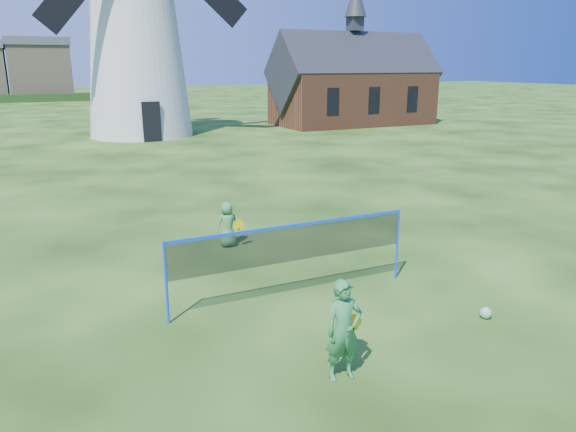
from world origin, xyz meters
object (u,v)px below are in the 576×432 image
(player_girl, at_px, (344,330))
(chapel, at_px, (353,86))
(windmill, at_px, (135,25))
(badminton_net, at_px, (293,244))
(player_boy, at_px, (228,224))
(play_ball, at_px, (486,313))

(player_girl, bearing_deg, chapel, 64.08)
(windmill, height_order, chapel, windmill)
(windmill, relative_size, player_girl, 12.32)
(chapel, height_order, badminton_net, chapel)
(chapel, bearing_deg, player_boy, -127.94)
(player_girl, bearing_deg, badminton_net, 84.96)
(badminton_net, bearing_deg, player_boy, 91.38)
(windmill, height_order, badminton_net, windmill)
(chapel, distance_m, player_girl, 35.90)
(badminton_net, distance_m, player_girl, 2.94)
(chapel, height_order, player_girl, chapel)
(windmill, height_order, player_boy, windmill)
(badminton_net, bearing_deg, player_girl, -101.28)
(chapel, bearing_deg, badminton_net, -123.96)
(play_ball, bearing_deg, player_girl, -170.89)
(badminton_net, relative_size, player_girl, 3.26)
(windmill, bearing_deg, player_boy, -95.78)
(badminton_net, distance_m, play_ball, 3.79)
(player_boy, bearing_deg, windmill, -95.05)
(chapel, relative_size, play_ball, 56.24)
(windmill, xyz_separation_m, player_boy, (-2.39, -23.66, -6.27))
(player_girl, relative_size, player_boy, 1.33)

